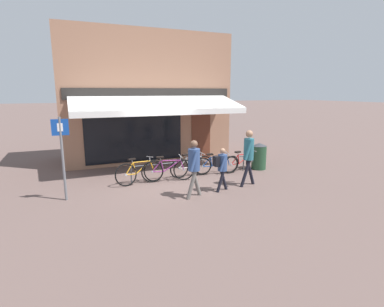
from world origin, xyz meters
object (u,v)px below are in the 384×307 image
at_px(bicycle_red, 242,162).
at_px(pedestrian_second_adult, 249,152).
at_px(parking_sign, 62,150).
at_px(litter_bin, 259,156).
at_px(bicycle_orange, 140,172).
at_px(pedestrian_child, 222,164).
at_px(bicycle_blue, 216,165).
at_px(pedestrian_adult, 194,162).
at_px(bicycle_purple, 168,170).
at_px(bicycle_silver, 192,166).

xyz_separation_m(bicycle_red, pedestrian_second_adult, (-0.77, -1.57, 0.76)).
height_order(pedestrian_second_adult, parking_sign, parking_sign).
xyz_separation_m(bicycle_red, litter_bin, (0.81, 0.09, 0.15)).
relative_size(bicycle_orange, pedestrian_child, 1.28).
xyz_separation_m(bicycle_orange, bicycle_blue, (2.83, 0.02, -0.03)).
height_order(bicycle_red, pedestrian_adult, pedestrian_adult).
relative_size(bicycle_orange, bicycle_purple, 0.95).
bearing_deg(bicycle_purple, bicycle_silver, 22.92).
distance_m(bicycle_orange, pedestrian_second_adult, 3.62).
bearing_deg(bicycle_blue, bicycle_orange, -173.02).
bearing_deg(bicycle_red, bicycle_silver, 167.14).
bearing_deg(litter_bin, bicycle_blue, -177.65).
height_order(bicycle_purple, pedestrian_child, pedestrian_child).
distance_m(bicycle_purple, pedestrian_second_adult, 2.76).
bearing_deg(pedestrian_child, bicycle_orange, 143.17).
distance_m(pedestrian_second_adult, parking_sign, 5.54).
bearing_deg(bicycle_purple, pedestrian_child, -44.87).
bearing_deg(bicycle_orange, pedestrian_child, -48.93).
distance_m(bicycle_purple, bicycle_silver, 1.00).
bearing_deg(pedestrian_second_adult, bicycle_orange, 160.96).
relative_size(bicycle_purple, pedestrian_adult, 1.08).
xyz_separation_m(bicycle_orange, pedestrian_second_adult, (3.18, -1.56, 0.73)).
bearing_deg(bicycle_silver, bicycle_blue, -11.56).
relative_size(pedestrian_second_adult, litter_bin, 1.76).
relative_size(bicycle_purple, pedestrian_second_adult, 1.00).
relative_size(bicycle_silver, parking_sign, 0.73).
bearing_deg(litter_bin, pedestrian_second_adult, -133.69).
distance_m(bicycle_red, pedestrian_second_adult, 1.90).
distance_m(bicycle_orange, bicycle_blue, 2.83).
xyz_separation_m(bicycle_blue, parking_sign, (-5.12, -0.76, 1.07)).
xyz_separation_m(bicycle_purple, bicycle_silver, (0.97, 0.26, -0.01)).
bearing_deg(parking_sign, bicycle_blue, 8.46).
bearing_deg(parking_sign, bicycle_orange, 18.03).
distance_m(bicycle_blue, bicycle_red, 1.12).
distance_m(bicycle_blue, pedestrian_child, 1.93).
bearing_deg(parking_sign, litter_bin, 6.80).
height_order(bicycle_purple, bicycle_blue, bicycle_purple).
height_order(bicycle_red, pedestrian_child, pedestrian_child).
height_order(bicycle_red, litter_bin, litter_bin).
relative_size(bicycle_red, pedestrian_child, 1.30).
bearing_deg(parking_sign, pedestrian_second_adult, -8.46).
relative_size(bicycle_blue, pedestrian_child, 1.29).
bearing_deg(parking_sign, bicycle_red, 6.90).
xyz_separation_m(bicycle_orange, bicycle_purple, (0.93, -0.14, 0.00)).
distance_m(bicycle_silver, pedestrian_second_adult, 2.23).
xyz_separation_m(bicycle_silver, litter_bin, (2.86, -0.02, 0.14)).
height_order(pedestrian_child, litter_bin, pedestrian_child).
distance_m(bicycle_orange, pedestrian_adult, 2.31).
bearing_deg(pedestrian_child, pedestrian_second_adult, 10.71).
bearing_deg(pedestrian_adult, bicycle_orange, 119.19).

